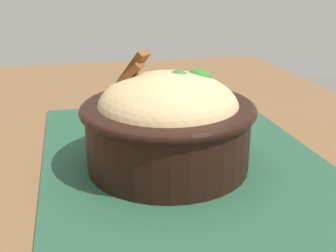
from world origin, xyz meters
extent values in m
cube|color=brown|center=(0.00, 0.00, 0.72)|extent=(1.15, 0.76, 0.03)
cylinder|color=brown|center=(0.52, -0.32, 0.35)|extent=(0.04, 0.04, 0.70)
cylinder|color=brown|center=(0.52, 0.32, 0.35)|extent=(0.04, 0.04, 0.70)
cube|color=#1E422D|center=(-0.04, -0.01, 0.73)|extent=(0.45, 0.35, 0.00)
cylinder|color=black|center=(-0.07, 0.01, 0.77)|extent=(0.19, 0.19, 0.08)
torus|color=black|center=(-0.07, 0.01, 0.80)|extent=(0.20, 0.20, 0.01)
ellipsoid|color=tan|center=(-0.07, 0.01, 0.80)|extent=(0.19, 0.19, 0.08)
sphere|color=#266422|center=(-0.06, -0.03, 0.83)|extent=(0.04, 0.04, 0.04)
sphere|color=#266422|center=(-0.06, 0.00, 0.83)|extent=(0.04, 0.04, 0.04)
sphere|color=#266422|center=(-0.06, -0.01, 0.83)|extent=(0.03, 0.03, 0.03)
cylinder|color=orange|center=(-0.04, 0.06, 0.82)|extent=(0.01, 0.04, 0.01)
cube|color=brown|center=(-0.03, 0.05, 0.84)|extent=(0.05, 0.05, 0.06)
cube|color=brown|center=(-0.04, 0.06, 0.84)|extent=(0.04, 0.05, 0.04)
cube|color=silver|center=(0.08, -0.05, 0.73)|extent=(0.01, 0.07, 0.00)
cube|color=silver|center=(0.08, -0.01, 0.73)|extent=(0.01, 0.01, 0.00)
cube|color=silver|center=(0.08, 0.01, 0.73)|extent=(0.02, 0.03, 0.00)
cube|color=silver|center=(0.09, 0.04, 0.73)|extent=(0.00, 0.02, 0.00)
cube|color=silver|center=(0.08, 0.04, 0.73)|extent=(0.00, 0.02, 0.00)
cube|color=silver|center=(0.08, 0.04, 0.73)|extent=(0.00, 0.02, 0.00)
cube|color=silver|center=(0.07, 0.04, 0.73)|extent=(0.00, 0.02, 0.00)
camera|label=1|loc=(-0.51, 0.12, 0.95)|focal=44.57mm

